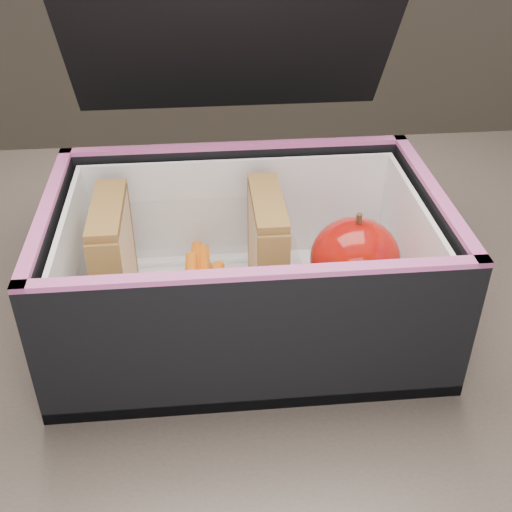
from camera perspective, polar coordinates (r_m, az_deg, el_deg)
The scene contains 8 objects.
kitchen_table at distance 0.67m, azimuth 5.68°, elevation -11.16°, with size 1.20×0.80×0.75m.
lunch_bag at distance 0.56m, azimuth -0.98°, elevation 0.27°, with size 0.33×0.34×0.30m.
plastic_tub at distance 0.57m, azimuth -5.68°, elevation -1.30°, with size 0.18×0.13×0.07m, color white, non-canonical shape.
sandwich_left at distance 0.57m, azimuth -12.53°, elevation -0.15°, with size 0.03×0.09×0.10m.
sandwich_right at distance 0.57m, azimuth 0.99°, elevation 0.55°, with size 0.03×0.09×0.10m.
carrot_sticks at distance 0.57m, azimuth -4.97°, elevation -3.29°, with size 0.05×0.15×0.03m.
paper_napkin at distance 0.60m, azimuth 8.70°, elevation -3.44°, with size 0.07×0.08×0.01m, color white.
red_apple at distance 0.58m, azimuth 8.78°, elevation -0.28°, with size 0.10×0.10×0.08m.
Camera 1 is at (-0.11, -0.46, 1.13)m, focal length 45.00 mm.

